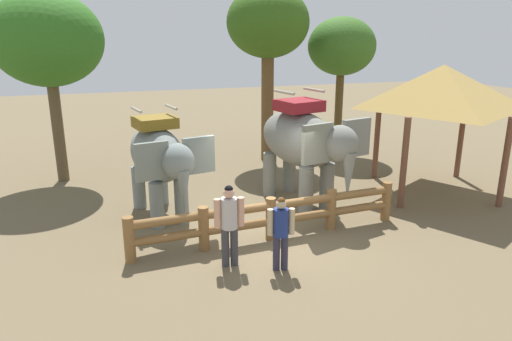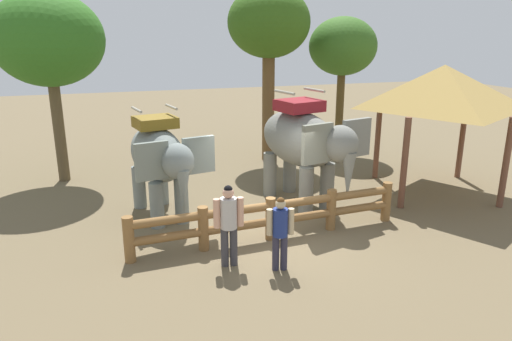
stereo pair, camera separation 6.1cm
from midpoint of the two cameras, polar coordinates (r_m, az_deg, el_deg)
ground_plane at (r=11.78m, az=1.31°, el=-7.85°), size 60.00×60.00×0.00m
log_fence at (r=11.38m, az=1.63°, el=-5.44°), size 6.85×0.64×1.05m
elephant_near_left at (r=12.61m, az=-11.65°, el=1.51°), size 2.13×3.53×2.96m
elephant_center at (r=13.35m, az=5.59°, el=3.41°), size 2.49×3.92×3.28m
tourist_woman_in_black at (r=9.99m, az=-3.40°, el=-5.96°), size 0.64×0.38×1.81m
tourist_man_in_blue at (r=9.85m, az=2.82°, el=-6.98°), size 0.56×0.37×1.62m
thatched_shelter at (r=15.26m, az=21.36°, el=9.23°), size 4.78×4.78×3.89m
tree_far_left at (r=16.53m, az=-23.92°, el=14.10°), size 3.43×3.43×6.04m
tree_back_center at (r=19.41m, az=10.17°, el=14.34°), size 2.65×2.65×5.37m
tree_far_right at (r=17.94m, az=1.34°, el=17.04°), size 3.01×3.01×6.40m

